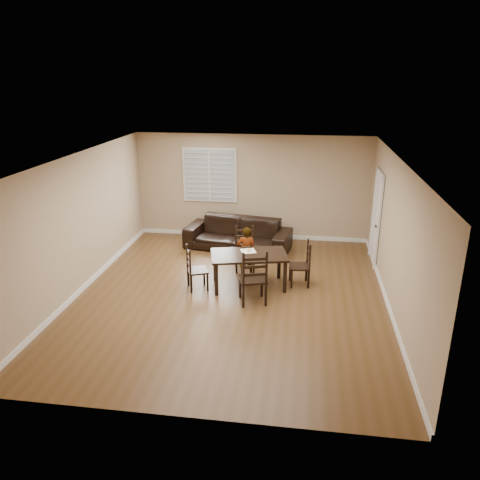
% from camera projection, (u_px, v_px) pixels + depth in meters
% --- Properties ---
extents(ground, '(7.00, 7.00, 0.00)m').
position_uv_depth(ground, '(231.00, 295.00, 9.22)').
color(ground, '#56381D').
rests_on(ground, ground).
extents(room, '(6.04, 7.04, 2.72)m').
position_uv_depth(room, '(234.00, 204.00, 8.77)').
color(room, tan).
rests_on(room, ground).
extents(dining_table, '(1.67, 1.17, 0.71)m').
position_uv_depth(dining_table, '(249.00, 258.00, 9.40)').
color(dining_table, black).
rests_on(dining_table, ground).
extents(chair_near, '(0.50, 0.48, 0.97)m').
position_uv_depth(chair_near, '(245.00, 249.00, 10.37)').
color(chair_near, black).
rests_on(chair_near, ground).
extents(chair_far, '(0.60, 0.58, 1.09)m').
position_uv_depth(chair_far, '(254.00, 281.00, 8.67)').
color(chair_far, black).
rests_on(chair_far, ground).
extents(chair_left, '(0.51, 0.53, 0.91)m').
position_uv_depth(chair_left, '(192.00, 270.00, 9.36)').
color(chair_left, black).
rests_on(chair_left, ground).
extents(chair_right, '(0.44, 0.47, 0.94)m').
position_uv_depth(chair_right, '(305.00, 265.00, 9.55)').
color(chair_right, black).
rests_on(chair_right, ground).
extents(child, '(0.45, 0.34, 1.10)m').
position_uv_depth(child, '(246.00, 252.00, 9.94)').
color(child, gray).
rests_on(child, ground).
extents(napkin, '(0.37, 0.37, 0.00)m').
position_uv_depth(napkin, '(248.00, 251.00, 9.53)').
color(napkin, '#EFE5CE').
rests_on(napkin, dining_table).
extents(donut, '(0.10, 0.10, 0.04)m').
position_uv_depth(donut, '(249.00, 250.00, 9.52)').
color(donut, '#CC8D49').
rests_on(donut, napkin).
extents(sofa, '(2.71, 1.43, 0.75)m').
position_uv_depth(sofa, '(238.00, 234.00, 11.55)').
color(sofa, black).
rests_on(sofa, ground).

